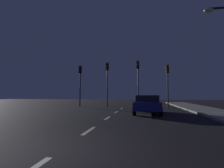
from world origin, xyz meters
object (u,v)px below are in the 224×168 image
at_px(traffic_signal_center_left, 107,76).
at_px(traffic_signal_center_right, 138,75).
at_px(car_stopped_ahead, 147,104).
at_px(traffic_signal_far_right, 168,77).
at_px(traffic_signal_far_left, 80,78).

bearing_deg(traffic_signal_center_left, traffic_signal_center_right, 0.00).
bearing_deg(car_stopped_ahead, traffic_signal_far_right, 69.32).
relative_size(traffic_signal_far_left, traffic_signal_far_right, 1.04).
distance_m(traffic_signal_far_left, traffic_signal_center_left, 3.30).
height_order(traffic_signal_center_left, traffic_signal_far_right, traffic_signal_center_left).
xyz_separation_m(traffic_signal_far_left, traffic_signal_center_right, (6.85, 0.00, 0.25)).
xyz_separation_m(traffic_signal_far_left, traffic_signal_center_left, (3.30, 0.00, 0.17)).
relative_size(traffic_signal_far_left, traffic_signal_center_right, 0.93).
relative_size(traffic_signal_center_left, traffic_signal_far_right, 1.09).
relative_size(traffic_signal_far_left, car_stopped_ahead, 1.12).
xyz_separation_m(traffic_signal_far_left, traffic_signal_far_right, (10.07, -0.00, -0.11)).
relative_size(traffic_signal_center_left, traffic_signal_center_right, 0.98).
distance_m(traffic_signal_center_right, traffic_signal_far_right, 3.24).
bearing_deg(traffic_signal_far_left, traffic_signal_center_left, 0.01).
xyz_separation_m(traffic_signal_center_left, traffic_signal_far_right, (6.77, -0.00, -0.28)).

